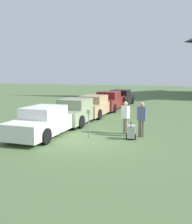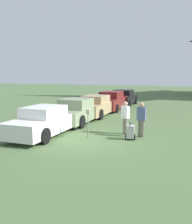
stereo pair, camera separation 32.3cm
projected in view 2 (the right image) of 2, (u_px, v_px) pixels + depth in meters
ground_plane at (88, 140)px, 11.75m from camera, size 120.00×120.00×0.00m
parked_car_white at (46, 121)px, 12.74m from camera, size 2.14×5.12×1.49m
parked_car_sage at (77, 112)px, 15.94m from camera, size 2.19×4.77×1.56m
parked_car_tan at (96, 106)px, 18.78m from camera, size 2.13×5.16×1.53m
parked_car_maroon at (112, 101)px, 22.01m from camera, size 2.14×5.32×1.62m
parked_car_black at (124, 98)px, 25.33m from camera, size 2.22×4.91×1.55m
parking_meter at (88, 118)px, 11.94m from camera, size 0.18×0.09×1.42m
person_worker at (125, 116)px, 12.84m from camera, size 0.47×0.40×1.70m
person_supervisor at (141, 117)px, 12.21m from camera, size 0.43×0.24×1.73m
equipment_cart at (130, 132)px, 11.81m from camera, size 0.51×1.00×1.00m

